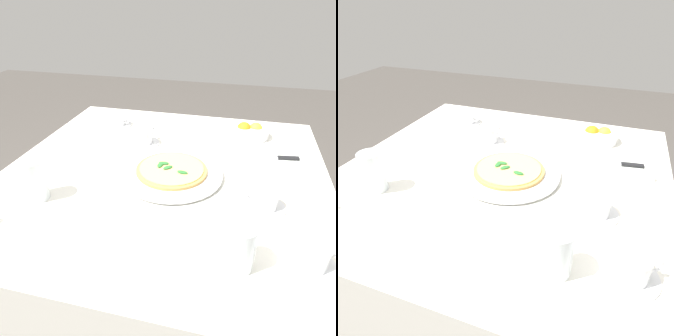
{
  "view_description": "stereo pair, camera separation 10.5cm",
  "coord_description": "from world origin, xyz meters",
  "views": [
    {
      "loc": [
        -0.23,
        0.9,
        1.3
      ],
      "look_at": [
        -0.02,
        0.01,
        0.77
      ],
      "focal_mm": 32.75,
      "sensor_mm": 36.0,
      "label": 1
    },
    {
      "loc": [
        -0.33,
        0.86,
        1.3
      ],
      "look_at": [
        -0.02,
        0.01,
        0.77
      ],
      "focal_mm": 32.75,
      "sensor_mm": 36.0,
      "label": 2
    }
  ],
  "objects": [
    {
      "name": "coffee_cup_far_left",
      "position": [
        0.14,
        -0.19,
        0.78
      ],
      "size": [
        0.13,
        0.13,
        0.07
      ],
      "color": "white",
      "rests_on": "dining_table"
    },
    {
      "name": "citrus_bowl",
      "position": [
        -0.29,
        -0.36,
        0.77
      ],
      "size": [
        0.15,
        0.15,
        0.07
      ],
      "color": "white",
      "rests_on": "dining_table"
    },
    {
      "name": "ground_plane",
      "position": [
        0.0,
        0.0,
        0.0
      ],
      "size": [
        8.0,
        8.0,
        0.0
      ],
      "primitive_type": "plane",
      "color": "#4C4742"
    },
    {
      "name": "napkin_folded",
      "position": [
        -0.38,
        -0.14,
        0.76
      ],
      "size": [
        0.24,
        0.18,
        0.02
      ],
      "rotation": [
        0.0,
        0.0,
        0.23
      ],
      "color": "white",
      "rests_on": "dining_table"
    },
    {
      "name": "pizza",
      "position": [
        -0.03,
        0.03,
        0.77
      ],
      "size": [
        0.24,
        0.24,
        0.02
      ],
      "color": "tan",
      "rests_on": "pizza_plate"
    },
    {
      "name": "water_glass_near_right",
      "position": [
        -0.27,
        0.38,
        0.8
      ],
      "size": [
        0.07,
        0.07,
        0.12
      ],
      "color": "white",
      "rests_on": "dining_table"
    },
    {
      "name": "water_glass_left_edge",
      "position": [
        0.34,
        0.25,
        0.81
      ],
      "size": [
        0.07,
        0.07,
        0.13
      ],
      "color": "white",
      "rests_on": "dining_table"
    },
    {
      "name": "dinner_knife",
      "position": [
        -0.37,
        -0.14,
        0.77
      ],
      "size": [
        0.2,
        0.05,
        0.01
      ],
      "rotation": [
        0.0,
        0.0,
        0.14
      ],
      "color": "silver",
      "rests_on": "napkin_folded"
    },
    {
      "name": "coffee_cup_far_right",
      "position": [
        0.32,
        -0.35,
        0.78
      ],
      "size": [
        0.13,
        0.13,
        0.06
      ],
      "color": "white",
      "rests_on": "dining_table"
    },
    {
      "name": "pizza_plate",
      "position": [
        -0.03,
        0.03,
        0.76
      ],
      "size": [
        0.35,
        0.35,
        0.02
      ],
      "color": "white",
      "rests_on": "dining_table"
    },
    {
      "name": "coffee_cup_back_corner",
      "position": [
        -0.33,
        0.14,
        0.78
      ],
      "size": [
        0.13,
        0.13,
        0.06
      ],
      "color": "white",
      "rests_on": "dining_table"
    },
    {
      "name": "coffee_cup_right_edge",
      "position": [
        -0.43,
        0.34,
        0.78
      ],
      "size": [
        0.13,
        0.13,
        0.07
      ],
      "color": "white",
      "rests_on": "dining_table"
    },
    {
      "name": "dining_table",
      "position": [
        0.0,
        0.0,
        0.62
      ],
      "size": [
        1.12,
        1.12,
        0.75
      ],
      "color": "white",
      "rests_on": "ground_plane"
    }
  ]
}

